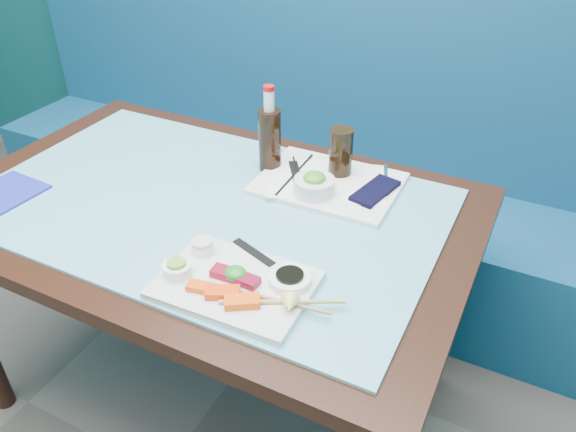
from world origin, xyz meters
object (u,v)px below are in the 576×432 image
at_px(seaweed_bowl, 314,186).
at_px(dining_table, 208,230).
at_px(cola_bottle_body, 270,141).
at_px(booth_bench, 327,183).
at_px(sashimi_plate, 236,285).
at_px(serving_tray, 328,183).
at_px(cola_glass, 341,152).
at_px(blue_napkin, 7,192).

bearing_deg(seaweed_bowl, dining_table, -148.34).
height_order(dining_table, cola_bottle_body, cola_bottle_body).
bearing_deg(cola_bottle_body, booth_bench, 96.38).
bearing_deg(sashimi_plate, serving_tray, 87.18).
height_order(cola_glass, blue_napkin, cola_glass).
bearing_deg(seaweed_bowl, blue_napkin, -154.78).
xyz_separation_m(cola_glass, cola_bottle_body, (-0.20, -0.04, 0.01)).
distance_m(dining_table, cola_glass, 0.42).
height_order(sashimi_plate, cola_glass, cola_glass).
height_order(sashimi_plate, cola_bottle_body, cola_bottle_body).
bearing_deg(dining_table, blue_napkin, -158.18).
bearing_deg(sashimi_plate, blue_napkin, 174.42).
relative_size(sashimi_plate, blue_napkin, 1.95).
relative_size(seaweed_bowl, cola_bottle_body, 0.60).
height_order(serving_tray, seaweed_bowl, seaweed_bowl).
bearing_deg(booth_bench, cola_glass, -64.44).
xyz_separation_m(booth_bench, seaweed_bowl, (0.25, -0.69, 0.42)).
height_order(booth_bench, dining_table, booth_bench).
relative_size(booth_bench, sashimi_plate, 9.23).
xyz_separation_m(booth_bench, serving_tray, (0.26, -0.61, 0.39)).
distance_m(dining_table, blue_napkin, 0.56).
distance_m(dining_table, serving_tray, 0.36).
relative_size(cola_glass, blue_napkin, 0.81).
distance_m(sashimi_plate, cola_glass, 0.54).
bearing_deg(blue_napkin, serving_tray, 29.37).
xyz_separation_m(booth_bench, cola_bottle_body, (0.07, -0.60, 0.47)).
distance_m(booth_bench, sashimi_plate, 1.19).
bearing_deg(serving_tray, sashimi_plate, -91.83).
bearing_deg(cola_bottle_body, sashimi_plate, -69.82).
bearing_deg(seaweed_bowl, sashimi_plate, -89.79).
relative_size(dining_table, serving_tray, 3.67).
height_order(serving_tray, cola_bottle_body, cola_bottle_body).
relative_size(booth_bench, serving_tray, 7.87).
xyz_separation_m(cola_glass, blue_napkin, (-0.78, -0.49, -0.08)).
xyz_separation_m(sashimi_plate, serving_tray, (0.01, 0.48, -0.00)).
height_order(dining_table, seaweed_bowl, seaweed_bowl).
distance_m(sashimi_plate, blue_napkin, 0.76).
bearing_deg(blue_napkin, seaweed_bowl, 25.22).
bearing_deg(sashimi_plate, cola_glass, 86.22).
xyz_separation_m(sashimi_plate, seaweed_bowl, (-0.00, 0.41, 0.03)).
xyz_separation_m(dining_table, cola_bottle_body, (0.07, 0.24, 0.18)).
xyz_separation_m(dining_table, seaweed_bowl, (0.25, 0.15, 0.13)).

